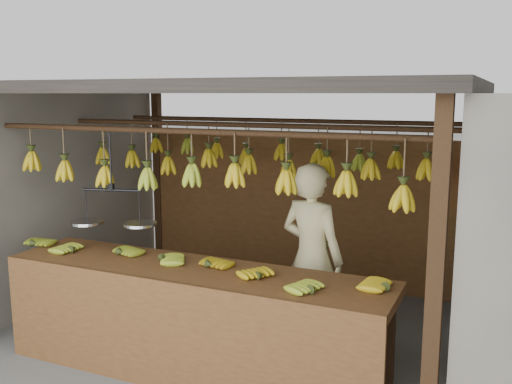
% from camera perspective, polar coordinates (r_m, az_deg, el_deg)
% --- Properties ---
extents(ground, '(80.00, 80.00, 0.00)m').
position_cam_1_polar(ground, '(5.95, -1.22, -12.90)').
color(ground, '#5B5B57').
extents(stall, '(4.30, 3.30, 2.40)m').
position_cam_1_polar(stall, '(5.79, 0.12, 6.60)').
color(stall, black).
rests_on(stall, ground).
extents(counter, '(3.42, 0.75, 0.96)m').
position_cam_1_polar(counter, '(4.66, -7.05, -10.28)').
color(counter, brown).
rests_on(counter, ground).
extents(hanging_bananas, '(3.59, 2.25, 0.39)m').
position_cam_1_polar(hanging_bananas, '(5.52, -1.21, 2.82)').
color(hanging_bananas, '#BC9C14').
rests_on(hanging_bananas, ground).
extents(balance_scale, '(0.76, 0.42, 0.84)m').
position_cam_1_polar(balance_scale, '(5.18, -14.11, -2.60)').
color(balance_scale, black).
rests_on(balance_scale, ground).
extents(vendor, '(0.71, 0.57, 1.71)m').
position_cam_1_polar(vendor, '(5.13, 5.60, -6.55)').
color(vendor, beige).
rests_on(vendor, ground).
extents(bag_bundles, '(0.08, 0.26, 1.31)m').
position_cam_1_polar(bag_bundles, '(6.45, 19.96, -2.61)').
color(bag_bundles, red).
rests_on(bag_bundles, ground).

